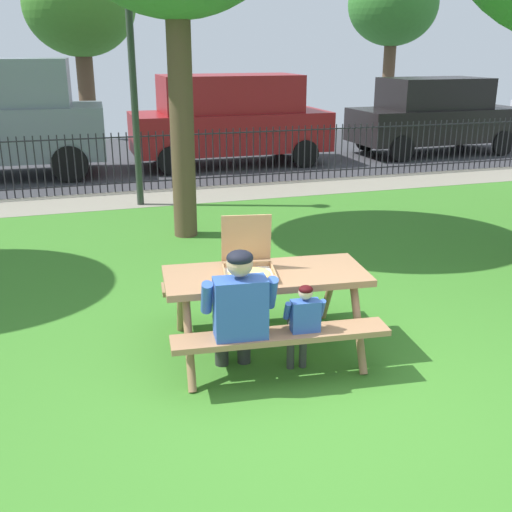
# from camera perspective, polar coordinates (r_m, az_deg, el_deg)

# --- Properties ---
(ground) EXTENTS (28.00, 12.08, 0.02)m
(ground) POSITION_cam_1_polar(r_m,az_deg,el_deg) (6.76, -0.77, -4.54)
(ground) COLOR #3C7C28
(cobblestone_walkway) EXTENTS (28.00, 1.40, 0.01)m
(cobblestone_walkway) POSITION_cam_1_polar(r_m,az_deg,el_deg) (11.74, -8.18, 5.44)
(cobblestone_walkway) COLOR gray
(street_asphalt) EXTENTS (28.00, 7.56, 0.01)m
(street_asphalt) POSITION_cam_1_polar(r_m,az_deg,el_deg) (16.10, -10.81, 8.89)
(street_asphalt) COLOR #38383D
(picnic_table_foreground) EXTENTS (1.94, 1.65, 0.79)m
(picnic_table_foreground) POSITION_cam_1_polar(r_m,az_deg,el_deg) (5.52, 0.91, -3.23)
(picnic_table_foreground) COLOR #A37552
(picnic_table_foreground) RESTS_ON ground
(pizza_box_open) EXTENTS (0.53, 0.57, 0.50)m
(pizza_box_open) POSITION_cam_1_polar(r_m,az_deg,el_deg) (5.40, -0.72, -0.70)
(pizza_box_open) COLOR tan
(pizza_box_open) RESTS_ON picnic_table_foreground
(adult_at_table) EXTENTS (0.63, 0.62, 1.19)m
(adult_at_table) POSITION_cam_1_polar(r_m,az_deg,el_deg) (4.99, -1.64, -4.99)
(adult_at_table) COLOR #2D2D2D
(adult_at_table) RESTS_ON ground
(child_at_table) EXTENTS (0.35, 0.35, 0.86)m
(child_at_table) POSITION_cam_1_polar(r_m,az_deg,el_deg) (5.13, 4.36, -6.04)
(child_at_table) COLOR #393939
(child_at_table) RESTS_ON ground
(iron_fence_streetside) EXTENTS (18.01, 0.03, 1.14)m
(iron_fence_streetside) POSITION_cam_1_polar(r_m,az_deg,el_deg) (12.31, -8.84, 8.80)
(iron_fence_streetside) COLOR black
(iron_fence_streetside) RESTS_ON ground
(lamp_post_walkway) EXTENTS (0.28, 0.28, 4.68)m
(lamp_post_walkway) POSITION_cam_1_polar(r_m,az_deg,el_deg) (10.92, -11.57, 19.15)
(lamp_post_walkway) COLOR #2D382D
(lamp_post_walkway) RESTS_ON ground
(parked_car_right) EXTENTS (4.60, 1.95, 2.08)m
(parked_car_right) POSITION_cam_1_polar(r_m,az_deg,el_deg) (14.83, -2.42, 12.68)
(parked_car_right) COLOR maroon
(parked_car_right) RESTS_ON ground
(parked_car_far_right) EXTENTS (4.45, 2.01, 1.94)m
(parked_car_far_right) POSITION_cam_1_polar(r_m,az_deg,el_deg) (17.09, 16.27, 12.47)
(parked_car_far_right) COLOR black
(parked_car_far_right) RESTS_ON ground
(far_tree_midleft) EXTENTS (3.36, 3.36, 5.41)m
(far_tree_midleft) POSITION_cam_1_polar(r_m,az_deg,el_deg) (20.75, -16.07, 21.35)
(far_tree_midleft) COLOR brown
(far_tree_midleft) RESTS_ON ground
(far_tree_center) EXTENTS (3.14, 3.14, 5.54)m
(far_tree_center) POSITION_cam_1_polar(r_m,az_deg,el_deg) (23.68, 12.61, 21.76)
(far_tree_center) COLOR brown
(far_tree_center) RESTS_ON ground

